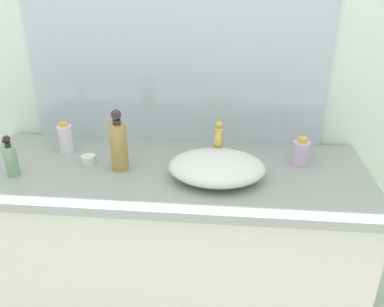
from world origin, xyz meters
The scene contains 10 objects.
bathroom_wall_rear centered at (0.00, 0.73, 1.30)m, with size 6.00×0.06×2.60m, color silver.
vanity_counter centered at (0.00, 0.40, 0.43)m, with size 1.51×0.58×0.85m.
wall_mirror_panel centered at (0.00, 0.69, 1.42)m, with size 1.23×0.01×1.14m, color #B2BCC6.
sink_basin centered at (0.19, 0.35, 0.89)m, with size 0.35×0.28×0.09m, color silver.
faucet centered at (0.19, 0.51, 0.93)m, with size 0.03×0.13×0.15m.
soap_dispenser centered at (-0.55, 0.30, 0.91)m, with size 0.04×0.04×0.16m.
lotion_bottle centered at (0.50, 0.49, 0.90)m, with size 0.07×0.07×0.11m.
perfume_bottle centered at (-0.44, 0.52, 0.91)m, with size 0.06×0.06×0.13m.
spray_can centered at (-0.18, 0.39, 0.95)m, with size 0.07×0.07×0.24m.
candle_jar centered at (-0.31, 0.43, 0.86)m, with size 0.06×0.06×0.03m, color silver.
Camera 1 is at (0.22, -0.91, 1.54)m, focal length 36.88 mm.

